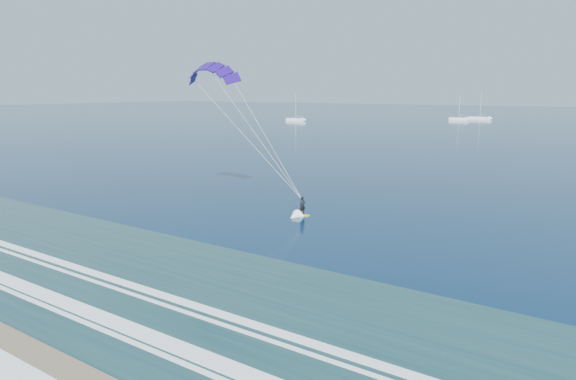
# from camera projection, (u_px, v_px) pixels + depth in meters

# --- Properties ---
(kitesurfer_rig) EXTENTS (15.51, 4.13, 16.19)m
(kitesurfer_rig) POSITION_uv_depth(u_px,v_px,m) (251.00, 128.00, 51.85)
(kitesurfer_rig) COLOR #C0CC18
(kitesurfer_rig) RESTS_ON ground
(sailboat_0) EXTENTS (8.30, 2.40, 11.35)m
(sailboat_0) POSITION_uv_depth(u_px,v_px,m) (296.00, 120.00, 210.86)
(sailboat_0) COLOR white
(sailboat_0) RESTS_ON ground
(sailboat_1) EXTENTS (7.65, 2.40, 10.66)m
(sailboat_1) POSITION_uv_depth(u_px,v_px,m) (459.00, 119.00, 216.45)
(sailboat_1) COLOR white
(sailboat_1) RESTS_ON ground
(sailboat_2) EXTENTS (9.22, 2.40, 12.37)m
(sailboat_2) POSITION_uv_depth(u_px,v_px,m) (480.00, 118.00, 222.52)
(sailboat_2) COLOR white
(sailboat_2) RESTS_ON ground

